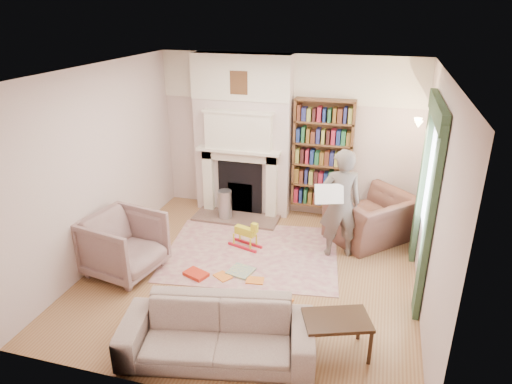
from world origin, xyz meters
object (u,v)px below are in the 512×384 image
(coffee_table, at_px, (336,336))
(rocking_horse, at_px, (245,234))
(paraffin_heater, at_px, (225,205))
(bookcase, at_px, (322,154))
(man_reading, at_px, (340,204))
(sofa, at_px, (217,332))
(armchair_left, at_px, (124,245))
(armchair_reading, at_px, (371,218))

(coffee_table, distance_m, rocking_horse, 2.56)
(rocking_horse, bearing_deg, paraffin_heater, 143.53)
(bookcase, xyz_separation_m, man_reading, (0.46, -1.25, -0.34))
(sofa, bearing_deg, armchair_left, 134.57)
(rocking_horse, bearing_deg, coffee_table, -33.10)
(armchair_left, bearing_deg, sofa, -113.26)
(rocking_horse, bearing_deg, bookcase, 73.54)
(armchair_left, bearing_deg, man_reading, -54.84)
(bookcase, xyz_separation_m, armchair_reading, (0.91, -0.65, -0.79))
(armchair_left, distance_m, rocking_horse, 1.82)
(armchair_reading, distance_m, man_reading, 0.87)
(bookcase, bearing_deg, sofa, -98.20)
(man_reading, bearing_deg, paraffin_heater, -37.34)
(bookcase, height_order, rocking_horse, bookcase)
(coffee_table, bearing_deg, armchair_reading, 64.79)
(armchair_left, distance_m, sofa, 2.21)
(armchair_left, relative_size, rocking_horse, 1.82)
(bookcase, distance_m, man_reading, 1.38)
(bookcase, bearing_deg, paraffin_heater, -160.39)
(armchair_reading, relative_size, coffee_table, 1.71)
(coffee_table, bearing_deg, man_reading, 75.43)
(bookcase, bearing_deg, armchair_reading, -35.80)
(coffee_table, distance_m, paraffin_heater, 3.62)
(bookcase, relative_size, coffee_table, 2.64)
(man_reading, xyz_separation_m, paraffin_heater, (-2.04, 0.69, -0.56))
(coffee_table, relative_size, paraffin_heater, 1.27)
(bookcase, distance_m, armchair_left, 3.56)
(man_reading, bearing_deg, bookcase, -88.64)
(bookcase, height_order, coffee_table, bookcase)
(coffee_table, xyz_separation_m, rocking_horse, (-1.63, 1.97, 0.00))
(armchair_reading, xyz_separation_m, rocking_horse, (-1.86, -0.77, -0.16))
(armchair_reading, xyz_separation_m, armchair_left, (-3.28, -1.90, 0.04))
(man_reading, bearing_deg, armchair_left, 5.99)
(armchair_left, xyz_separation_m, paraffin_heater, (0.79, 1.99, -0.16))
(paraffin_heater, distance_m, rocking_horse, 1.06)
(armchair_reading, distance_m, coffee_table, 2.76)
(man_reading, distance_m, rocking_horse, 1.54)
(sofa, distance_m, rocking_horse, 2.39)
(paraffin_heater, bearing_deg, armchair_reading, -2.08)
(bookcase, relative_size, man_reading, 1.10)
(man_reading, height_order, coffee_table, man_reading)
(armchair_reading, distance_m, rocking_horse, 2.02)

